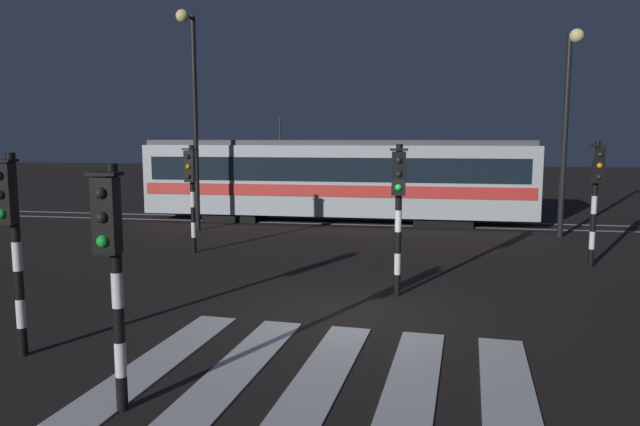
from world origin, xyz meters
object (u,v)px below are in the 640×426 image
traffic_light_corner_far_left (191,182)px  street_lamp_trackside_right (568,108)px  traffic_light_median_centre (398,197)px  traffic_light_corner_near_left (11,225)px  street_lamp_trackside_left (192,96)px  traffic_light_corner_far_right (596,185)px  traffic_light_kerb_mid_left (112,252)px  tram (336,178)px

traffic_light_corner_far_left → street_lamp_trackside_right: size_ratio=0.47×
street_lamp_trackside_right → traffic_light_median_centre: bearing=-121.5°
traffic_light_corner_near_left → street_lamp_trackside_left: (-2.03, 12.23, 2.72)m
street_lamp_trackside_right → street_lamp_trackside_left: 12.67m
traffic_light_corner_far_right → traffic_light_corner_near_left: traffic_light_corner_far_right is taller
traffic_light_kerb_mid_left → traffic_light_median_centre: bearing=62.6°
traffic_light_corner_near_left → street_lamp_trackside_right: bearing=50.3°
traffic_light_kerb_mid_left → traffic_light_corner_far_left: size_ratio=0.97×
traffic_light_median_centre → tram: bearing=105.1°
tram → street_lamp_trackside_left: bearing=-145.8°
street_lamp_trackside_left → traffic_light_corner_near_left: bearing=-80.6°
street_lamp_trackside_right → traffic_light_corner_far_left: bearing=-158.0°
traffic_light_kerb_mid_left → street_lamp_trackside_left: street_lamp_trackside_left is taller
traffic_light_corner_near_left → street_lamp_trackside_right: 16.78m
traffic_light_corner_far_left → street_lamp_trackside_left: (-1.49, 3.94, 2.72)m
traffic_light_kerb_mid_left → street_lamp_trackside_right: (8.18, 14.25, 2.27)m
traffic_light_corner_far_left → traffic_light_corner_near_left: same height
traffic_light_corner_far_left → tram: tram is taller
traffic_light_corner_far_left → street_lamp_trackside_left: bearing=110.8°
traffic_light_corner_far_left → tram: bearing=66.0°
traffic_light_corner_far_left → street_lamp_trackside_right: 12.24m
street_lamp_trackside_left → traffic_light_corner_far_left: bearing=-69.2°
traffic_light_corner_near_left → street_lamp_trackside_left: size_ratio=0.41×
traffic_light_median_centre → traffic_light_corner_near_left: traffic_light_median_centre is taller
traffic_light_kerb_mid_left → traffic_light_corner_far_left: traffic_light_corner_far_left is taller
traffic_light_corner_far_left → traffic_light_median_centre: bearing=-31.6°
traffic_light_corner_near_left → street_lamp_trackside_right: street_lamp_trackside_right is taller
traffic_light_corner_near_left → street_lamp_trackside_left: street_lamp_trackside_left is taller
street_lamp_trackside_right → tram: street_lamp_trackside_right is taller
traffic_light_corner_far_right → traffic_light_kerb_mid_left: traffic_light_corner_far_right is taller
traffic_light_kerb_mid_left → tram: size_ratio=0.20×
traffic_light_kerb_mid_left → traffic_light_corner_far_right: bearing=50.7°
traffic_light_kerb_mid_left → tram: tram is taller
traffic_light_median_centre → street_lamp_trackside_right: size_ratio=0.48×
traffic_light_kerb_mid_left → traffic_light_corner_far_left: (-2.98, 9.74, 0.05)m
traffic_light_corner_near_left → tram: tram is taller
traffic_light_corner_near_left → traffic_light_kerb_mid_left: bearing=-30.7°
traffic_light_corner_far_right → street_lamp_trackside_right: 5.00m
traffic_light_median_centre → tram: (-2.92, 10.85, -0.38)m
traffic_light_corner_far_right → traffic_light_corner_near_left: bearing=-141.5°
traffic_light_median_centre → street_lamp_trackside_right: street_lamp_trackside_right is taller
street_lamp_trackside_right → tram: size_ratio=0.44×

